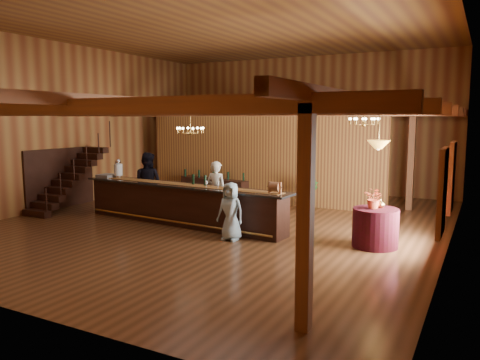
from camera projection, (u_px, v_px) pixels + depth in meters
The scene contains 29 objects.
floor at pixel (223, 222), 13.59m from camera, with size 14.00×14.00×0.00m, color brown.
ceiling at pixel (222, 27), 12.87m from camera, with size 14.00×14.00×0.00m, color olive.
wall_back at pixel (307, 124), 19.36m from camera, with size 12.00×0.10×5.50m, color olive.
wall_left at pixel (71, 126), 16.02m from camera, with size 0.10×14.00×5.50m, color olive.
wall_right at pixel (455, 129), 10.45m from camera, with size 0.10×14.00×5.50m, color olive.
beam_grid at pixel (231, 110), 13.61m from camera, with size 11.90×13.90×0.39m.
support_posts at pixel (214, 169), 12.95m from camera, with size 9.20×10.20×3.20m.
partition_wall at pixel (260, 159), 16.69m from camera, with size 9.00×0.18×3.10m, color #905C25.
window_right_front at pixel (443, 192), 9.23m from camera, with size 0.12×1.05×1.75m, color white.
window_right_back at pixel (452, 178), 11.51m from camera, with size 0.12×1.05×1.75m, color white.
staircase at pixel (68, 180), 15.34m from camera, with size 1.00×2.80×2.00m.
backroom_boxes at pixel (286, 181), 18.48m from camera, with size 4.10×0.60×1.10m.
tasting_bar at pixel (181, 204), 13.28m from camera, with size 6.90×1.43×1.15m.
beverage_dispenser at pixel (118, 169), 14.60m from camera, with size 0.26×0.26×0.60m.
glass_rack_tray at pixel (107, 176), 14.75m from camera, with size 0.50×0.50×0.10m, color gray.
raffle_drum at pixel (275, 187), 11.52m from camera, with size 0.34×0.24×0.30m.
bar_bottle_0 at pixel (193, 180), 13.12m from camera, with size 0.07×0.07×0.30m, color black.
bar_bottle_1 at pixel (205, 181), 12.89m from camera, with size 0.07×0.07×0.30m, color black.
backbar_shelf at pixel (213, 189), 17.14m from camera, with size 2.89×0.45×0.81m, color black.
round_table at pixel (375, 228), 10.93m from camera, with size 1.06×1.06×0.91m, color #3C0617.
chandelier_left at pixel (190, 130), 13.73m from camera, with size 0.80×0.80×0.70m.
chandelier_right at pixel (364, 121), 12.30m from camera, with size 0.80×0.80×0.43m.
pendant_lamp at pixel (379, 145), 10.67m from camera, with size 0.52×0.52×0.90m.
bartender at pixel (217, 191), 13.57m from camera, with size 0.65×0.43×1.78m, color silver.
staff_second at pixel (147, 183), 14.64m from camera, with size 0.95×0.74×1.95m, color black.
guest at pixel (231, 211), 11.52m from camera, with size 0.71×0.46×1.44m, color #A2C8DB.
floor_plant at pixel (308, 194), 15.06m from camera, with size 0.62×0.50×1.12m, color #26531A.
table_flowers at pixel (374, 198), 10.81m from camera, with size 0.45×0.39×0.49m, color #D8522C.
table_vase at pixel (380, 201), 10.94m from camera, with size 0.16×0.16×0.33m, color #BE9142.
Camera 1 is at (6.67, -11.53, 3.00)m, focal length 35.00 mm.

